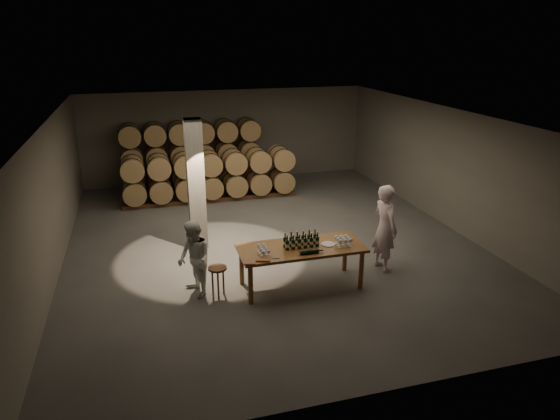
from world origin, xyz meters
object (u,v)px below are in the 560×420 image
object	(u,v)px
notebook_near	(264,259)
stool	(218,272)
person_man	(385,228)
bottle_cluster	(301,242)
tasting_table	(301,251)
plate	(328,244)
person_woman	(194,259)

from	to	relation	value
notebook_near	stool	bearing A→B (deg)	170.46
stool	person_man	bearing A→B (deg)	3.02
bottle_cluster	notebook_near	xyz separation A→B (m)	(-0.90, -0.39, -0.10)
tasting_table	stool	size ratio (longest dim) A/B	4.12
tasting_table	plate	distance (m)	0.59
notebook_near	person_man	world-z (taller)	person_man
notebook_near	plate	bearing A→B (deg)	32.58
stool	person_woman	bearing A→B (deg)	160.63
tasting_table	bottle_cluster	world-z (taller)	bottle_cluster
bottle_cluster	person_woman	bearing A→B (deg)	174.13
bottle_cluster	person_man	xyz separation A→B (m)	(2.04, 0.27, -0.02)
bottle_cluster	notebook_near	world-z (taller)	bottle_cluster
tasting_table	notebook_near	xyz separation A→B (m)	(-0.90, -0.39, 0.12)
plate	tasting_table	bearing A→B (deg)	175.60
plate	notebook_near	size ratio (longest dim) A/B	1.12
stool	person_man	xyz separation A→B (m)	(3.78, 0.20, 0.48)
plate	stool	xyz separation A→B (m)	(-2.32, 0.12, -0.39)
bottle_cluster	plate	size ratio (longest dim) A/B	2.47
notebook_near	person_man	size ratio (longest dim) A/B	0.13
tasting_table	stool	xyz separation A→B (m)	(-1.74, 0.07, -0.28)
plate	notebook_near	xyz separation A→B (m)	(-1.48, -0.35, 0.01)
plate	person_woman	size ratio (longest dim) A/B	0.19
stool	person_woman	distance (m)	0.54
person_woman	person_man	bearing A→B (deg)	73.98
bottle_cluster	plate	xyz separation A→B (m)	(0.58, -0.05, -0.11)
person_man	person_woman	size ratio (longest dim) A/B	1.25
plate	person_woman	xyz separation A→B (m)	(-2.75, 0.27, -0.11)
plate	person_man	world-z (taller)	person_man
stool	person_man	distance (m)	3.82
bottle_cluster	plate	world-z (taller)	bottle_cluster
tasting_table	person_woman	xyz separation A→B (m)	(-2.18, 0.23, 0.00)
bottle_cluster	plate	bearing A→B (deg)	-4.67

